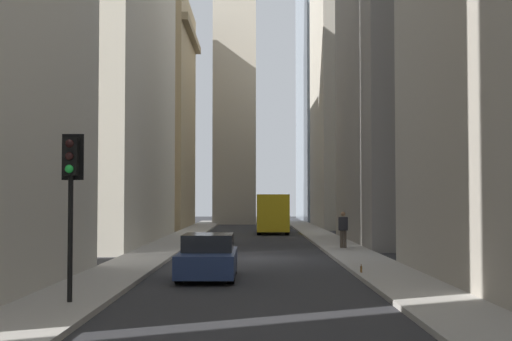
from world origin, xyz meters
name	(u,v)px	position (x,y,z in m)	size (l,w,h in m)	color
ground_plane	(252,258)	(0.00, 0.00, 0.00)	(135.00, 135.00, 0.00)	#262628
sidewalk_right	(148,256)	(0.00, 4.50, 0.07)	(90.00, 2.20, 0.14)	gray
sidewalk_left	(356,256)	(0.00, -4.50, 0.07)	(90.00, 2.20, 0.14)	gray
building_left_far	(372,73)	(31.39, -10.59, 13.79)	(13.51, 10.50, 27.57)	#A8A091
building_right_far	(132,115)	(30.04, 10.59, 9.85)	(13.17, 10.50, 19.69)	#9E8966
building_right_midfar	(70,30)	(9.81, 10.59, 12.32)	(19.17, 10.50, 24.62)	beige
church_spire	(235,20)	(39.77, 1.88, 20.73)	(4.70, 4.70, 39.67)	#A8A091
delivery_truck	(272,213)	(20.68, -1.40, 1.46)	(6.46, 2.25, 2.84)	yellow
sedan_navy	(208,258)	(-7.73, 1.40, 0.66)	(4.30, 1.78, 1.42)	navy
traffic_light_foreground	(71,178)	(-13.68, 4.25, 3.05)	(0.43, 0.52, 3.96)	black
pedestrian	(343,228)	(3.94, -4.44, 1.11)	(0.26, 0.44, 1.77)	#473D33
discarded_bottle	(361,269)	(-7.28, -3.59, 0.25)	(0.07, 0.07, 0.27)	brown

